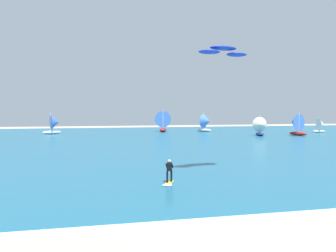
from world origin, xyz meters
TOP-DOWN VIEW (x-y plane):
  - ocean at (0.00, 51.45)m, footprint 160.00×90.00m
  - shoreline_foam at (-2.42, 6.62)m, footprint 104.21×2.52m
  - kitesurfer at (-0.60, 14.34)m, footprint 1.27×2.02m
  - kite at (4.58, 17.25)m, footprint 4.81×2.72m
  - sailboat_anchored_offshore at (21.86, 70.89)m, footprint 4.04×4.28m
  - sailboat_far_right at (-12.95, 70.75)m, footprint 4.18×3.65m
  - sailboat_mid_left at (27.97, 55.24)m, footprint 3.18×3.70m
  - sailboat_near_shore at (35.88, 55.25)m, footprint 3.91×4.43m
  - sailboat_mid_right at (12.06, 74.20)m, footprint 4.37×4.96m
  - sailboat_heeled_over at (46.77, 62.00)m, footprint 3.16×2.70m

SIDE VIEW (x-z plane):
  - shoreline_foam at x=-2.42m, z-range 0.00..0.01m
  - ocean at x=0.00m, z-range 0.00..0.10m
  - kitesurfer at x=-0.60m, z-range -0.13..1.54m
  - sailboat_heeled_over at x=46.77m, z-range -0.05..3.58m
  - sailboat_mid_left at x=27.97m, z-range -0.08..4.17m
  - sailboat_far_right at x=-12.95m, z-range -0.10..4.62m
  - sailboat_anchored_offshore at x=21.86m, z-range -0.10..4.66m
  - sailboat_near_shore at x=35.88m, z-range -0.11..4.86m
  - sailboat_mid_right at x=12.06m, z-range -0.13..5.44m
  - kite at x=4.58m, z-range 9.65..10.35m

